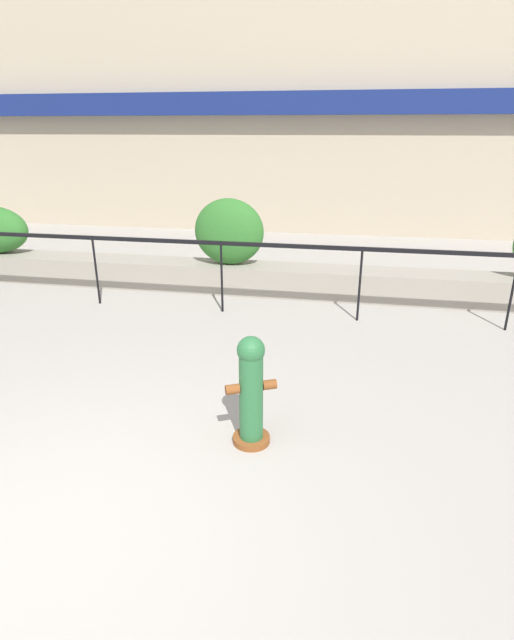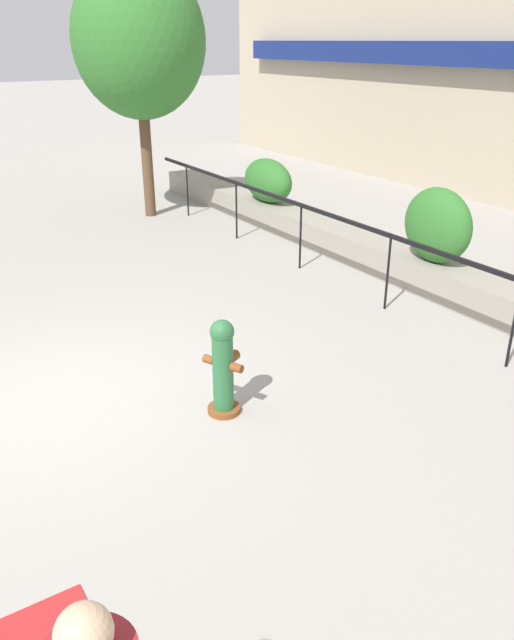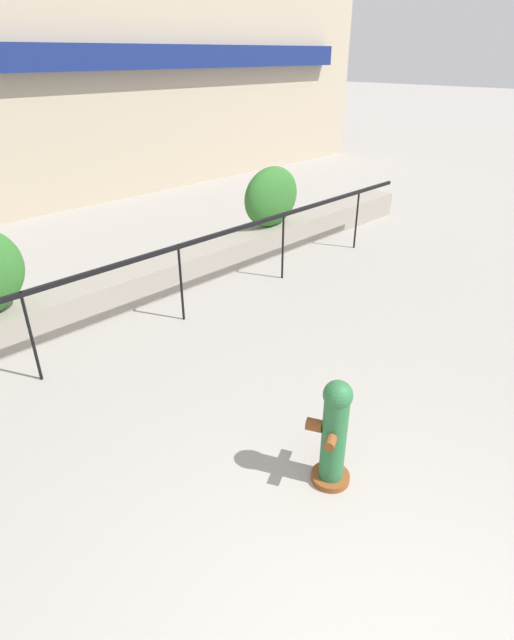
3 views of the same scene
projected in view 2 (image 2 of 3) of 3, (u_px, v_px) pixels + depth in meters
The scene contains 7 objects.
ground_plane at pixel (57, 403), 6.89m from camera, with size 120.00×120.00×0.00m, color #9E9991.
planter_wall_low at pixel (438, 279), 9.74m from camera, with size 18.00×0.70×0.50m, color gray.
fence_railing_segment at pixel (390, 243), 8.88m from camera, with size 15.00×0.05×1.15m.
hedge_bush_0 at pixel (268, 181), 13.15m from camera, with size 1.46×0.70×0.90m, color #2D6B28.
hedge_bush_1 at pixel (437, 225), 9.51m from camera, with size 1.23×0.62×1.16m, color #2D6B28.
fire_hydrant at pixel (223, 366), 6.50m from camera, with size 0.47×0.48×1.08m.
street_tree at pixel (139, 41), 12.76m from camera, with size 2.99×2.69×5.23m.
Camera 2 is at (6.17, -1.32, 3.66)m, focal length 35.00 mm.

